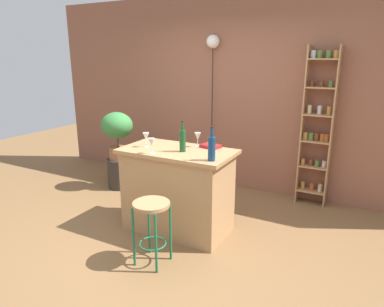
% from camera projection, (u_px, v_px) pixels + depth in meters
% --- Properties ---
extents(ground, '(12.00, 12.00, 0.00)m').
position_uv_depth(ground, '(164.00, 240.00, 3.80)').
color(ground, brown).
extents(back_wall, '(6.40, 0.10, 2.80)m').
position_uv_depth(back_wall, '(234.00, 94.00, 5.08)').
color(back_wall, '#8C5642').
rests_on(back_wall, ground).
extents(kitchen_counter, '(1.24, 0.68, 0.95)m').
position_uv_depth(kitchen_counter, '(178.00, 190.00, 3.92)').
color(kitchen_counter, tan).
rests_on(kitchen_counter, ground).
extents(bar_stool, '(0.35, 0.35, 0.63)m').
position_uv_depth(bar_stool, '(152.00, 218.00, 3.26)').
color(bar_stool, '#196642').
rests_on(bar_stool, ground).
extents(spice_shelf, '(0.39, 0.18, 2.08)m').
position_uv_depth(spice_shelf, '(317.00, 126.00, 4.48)').
color(spice_shelf, tan).
rests_on(spice_shelf, ground).
extents(plant_stool, '(0.36, 0.36, 0.45)m').
position_uv_depth(plant_stool, '(120.00, 173.00, 5.27)').
color(plant_stool, '#2D2823').
rests_on(plant_stool, ground).
extents(potted_plant, '(0.48, 0.43, 0.71)m').
position_uv_depth(potted_plant, '(117.00, 129.00, 5.09)').
color(potted_plant, '#935B3D').
rests_on(potted_plant, plant_stool).
extents(bottle_vinegar, '(0.07, 0.07, 0.33)m').
position_uv_depth(bottle_vinegar, '(183.00, 140.00, 3.69)').
color(bottle_vinegar, '#194C23').
rests_on(bottle_vinegar, kitchen_counter).
extents(bottle_sauce_amber, '(0.07, 0.07, 0.34)m').
position_uv_depth(bottle_sauce_amber, '(212.00, 148.00, 3.37)').
color(bottle_sauce_amber, navy).
rests_on(bottle_sauce_amber, kitchen_counter).
extents(wine_glass_left, '(0.07, 0.07, 0.16)m').
position_uv_depth(wine_glass_left, '(146.00, 137.00, 3.88)').
color(wine_glass_left, silver).
rests_on(wine_glass_left, kitchen_counter).
extents(wine_glass_center, '(0.07, 0.07, 0.16)m').
position_uv_depth(wine_glass_center, '(198.00, 137.00, 3.88)').
color(wine_glass_center, silver).
rests_on(wine_glass_center, kitchen_counter).
extents(wine_glass_right, '(0.07, 0.07, 0.16)m').
position_uv_depth(wine_glass_right, '(152.00, 143.00, 3.62)').
color(wine_glass_right, silver).
rests_on(wine_glass_right, kitchen_counter).
extents(cookbook, '(0.24, 0.19, 0.03)m').
position_uv_depth(cookbook, '(211.00, 146.00, 3.88)').
color(cookbook, maroon).
rests_on(cookbook, kitchen_counter).
extents(pendant_globe_light, '(0.19, 0.19, 2.23)m').
position_uv_depth(pendant_globe_light, '(213.00, 45.00, 4.93)').
color(pendant_globe_light, black).
rests_on(pendant_globe_light, ground).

